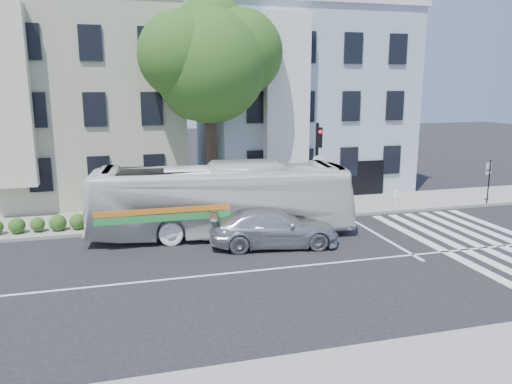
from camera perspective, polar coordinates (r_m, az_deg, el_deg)
name	(u,v)px	position (r m, az deg, el deg)	size (l,w,h in m)	color
ground	(255,271)	(18.32, -0.13, -8.99)	(120.00, 120.00, 0.00)	black
sidewalk_far	(214,214)	(25.74, -4.79, -2.58)	(80.00, 4.00, 0.15)	gray
building_left	(73,104)	(31.61, -20.16, 9.44)	(12.00, 10.00, 11.00)	#A5A68B
building_right	(298,102)	(33.53, 4.80, 10.25)	(12.00, 10.00, 11.00)	#9DB0BB
street_tree	(210,59)	(25.65, -5.29, 14.85)	(7.30, 5.90, 11.10)	#2D2116
bus	(221,200)	(22.18, -3.98, -0.87)	(11.61, 2.72, 3.24)	silver
sedan	(274,228)	(20.84, 2.04, -4.09)	(5.38, 2.19, 1.56)	silver
hedge	(58,223)	(24.26, -21.71, -3.31)	(8.50, 0.84, 0.70)	#1C561B
traffic_signal	(318,158)	(24.60, 7.04, 3.88)	(0.48, 0.55, 4.80)	black
fire_hydrant	(396,197)	(28.90, 15.68, -0.50)	(0.38, 0.22, 0.67)	silver
far_sign_pole	(489,176)	(30.25, 25.06, 1.68)	(0.43, 0.22, 2.44)	black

